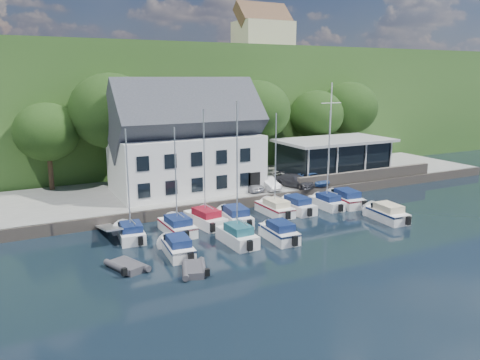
% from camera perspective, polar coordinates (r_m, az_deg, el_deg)
% --- Properties ---
extents(ground, '(180.00, 180.00, 0.00)m').
position_cam_1_polar(ground, '(37.34, 13.13, -6.85)').
color(ground, black).
rests_on(ground, ground).
extents(quay, '(60.00, 13.00, 1.00)m').
position_cam_1_polar(quay, '(51.20, 0.50, -0.64)').
color(quay, gray).
rests_on(quay, ground).
extents(quay_face, '(60.00, 0.30, 1.00)m').
position_cam_1_polar(quay_face, '(45.71, 4.28, -2.30)').
color(quay_face, '#72665B').
rests_on(quay_face, ground).
extents(hillside, '(160.00, 75.00, 16.00)m').
position_cam_1_polar(hillside, '(91.72, -12.68, 9.65)').
color(hillside, '#2E531F').
rests_on(hillside, ground).
extents(field_patch, '(50.00, 30.00, 0.30)m').
position_cam_1_polar(field_patch, '(101.62, -9.59, 14.63)').
color(field_patch, '#566030').
rests_on(field_patch, hillside).
extents(farmhouse, '(10.40, 7.00, 8.20)m').
position_cam_1_polar(farmhouse, '(91.02, 2.84, 17.54)').
color(farmhouse, beige).
rests_on(farmhouse, hillside).
extents(harbor_building, '(14.40, 8.20, 8.70)m').
position_cam_1_polar(harbor_building, '(46.58, -6.59, 4.03)').
color(harbor_building, white).
rests_on(harbor_building, quay).
extents(club_pavilion, '(13.20, 7.20, 4.10)m').
position_cam_1_polar(club_pavilion, '(55.38, 11.38, 2.81)').
color(club_pavilion, black).
rests_on(club_pavilion, quay).
extents(seawall, '(18.00, 0.50, 1.20)m').
position_cam_1_polar(seawall, '(52.86, 15.25, 0.55)').
color(seawall, '#72665B').
rests_on(seawall, quay).
extents(gangway, '(1.20, 6.00, 1.40)m').
position_cam_1_polar(gangway, '(38.27, -15.83, -6.52)').
color(gangway, silver).
rests_on(gangway, ground).
extents(car_silver, '(1.97, 3.79, 1.23)m').
position_cam_1_polar(car_silver, '(46.63, 1.15, -0.55)').
color(car_silver, silver).
rests_on(car_silver, quay).
extents(car_white, '(1.47, 3.77, 1.23)m').
position_cam_1_polar(car_white, '(47.33, 3.39, -0.38)').
color(car_white, silver).
rests_on(car_white, quay).
extents(car_dgrey, '(3.18, 4.80, 1.29)m').
position_cam_1_polar(car_dgrey, '(48.59, 6.64, -0.06)').
color(car_dgrey, '#323237').
rests_on(car_dgrey, quay).
extents(car_blue, '(1.76, 3.83, 1.27)m').
position_cam_1_polar(car_blue, '(49.94, 8.79, 0.21)').
color(car_blue, '#305394').
rests_on(car_blue, quay).
extents(flagpole, '(2.53, 0.20, 10.55)m').
position_cam_1_polar(flagpole, '(50.65, 10.91, 5.63)').
color(flagpole, white).
rests_on(flagpole, quay).
extents(tree_0, '(6.37, 6.37, 8.71)m').
position_cam_1_polar(tree_0, '(50.04, -22.32, 3.76)').
color(tree_0, black).
rests_on(tree_0, quay).
extents(tree_1, '(8.45, 8.45, 11.55)m').
position_cam_1_polar(tree_1, '(49.57, -15.30, 5.84)').
color(tree_1, black).
rests_on(tree_1, quay).
extents(tree_3, '(7.86, 7.86, 10.74)m').
position_cam_1_polar(tree_3, '(55.94, 2.12, 6.58)').
color(tree_3, black).
rests_on(tree_3, quay).
extents(tree_4, '(6.92, 6.92, 9.45)m').
position_cam_1_polar(tree_4, '(61.31, 9.26, 6.35)').
color(tree_4, black).
rests_on(tree_4, quay).
extents(tree_5, '(7.66, 7.66, 10.47)m').
position_cam_1_polar(tree_5, '(64.86, 13.06, 6.97)').
color(tree_5, black).
rests_on(tree_5, quay).
extents(boat_r1_0, '(2.47, 5.37, 8.21)m').
position_cam_1_polar(boat_r1_0, '(35.78, -13.45, -0.86)').
color(boat_r1_0, white).
rests_on(boat_r1_0, ground).
extents(boat_r1_1, '(2.24, 5.90, 8.65)m').
position_cam_1_polar(boat_r1_1, '(36.54, -7.83, 0.00)').
color(boat_r1_1, white).
rests_on(boat_r1_1, ground).
extents(boat_r1_2, '(2.90, 6.42, 9.08)m').
position_cam_1_polar(boat_r1_2, '(38.21, -4.35, 0.96)').
color(boat_r1_2, white).
rests_on(boat_r1_2, ground).
extents(boat_r1_3, '(2.48, 6.10, 1.55)m').
position_cam_1_polar(boat_r1_3, '(39.40, -0.63, -4.29)').
color(boat_r1_3, white).
rests_on(boat_r1_3, ground).
extents(boat_r1_4, '(2.13, 6.05, 8.61)m').
position_cam_1_polar(boat_r1_4, '(41.42, 4.34, 1.54)').
color(boat_r1_4, white).
rests_on(boat_r1_4, ground).
extents(boat_r1_5, '(2.23, 6.19, 1.49)m').
position_cam_1_polar(boat_r1_5, '(43.24, 6.83, -2.89)').
color(boat_r1_5, white).
rests_on(boat_r1_5, ground).
extents(boat_r1_6, '(1.82, 5.53, 8.33)m').
position_cam_1_polar(boat_r1_6, '(44.19, 10.70, 1.87)').
color(boat_r1_6, white).
rests_on(boat_r1_6, ground).
extents(boat_r1_7, '(2.76, 6.44, 1.55)m').
position_cam_1_polar(boat_r1_7, '(46.19, 12.72, -2.07)').
color(boat_r1_7, white).
rests_on(boat_r1_7, ground).
extents(boat_r2_0, '(2.26, 5.65, 1.37)m').
position_cam_1_polar(boat_r2_0, '(33.15, -7.63, -7.89)').
color(boat_r2_0, white).
rests_on(boat_r2_0, ground).
extents(boat_r2_1, '(2.07, 5.65, 9.53)m').
position_cam_1_polar(boat_r2_1, '(33.72, -0.35, -0.17)').
color(boat_r2_1, white).
rests_on(boat_r2_1, ground).
extents(boat_r2_2, '(2.04, 5.38, 1.50)m').
position_cam_1_polar(boat_r2_2, '(35.74, 4.80, -6.16)').
color(boat_r2_2, white).
rests_on(boat_r2_2, ground).
extents(boat_r2_4, '(2.45, 6.26, 1.48)m').
position_cam_1_polar(boat_r2_4, '(42.40, 17.39, -3.71)').
color(boat_r2_4, white).
rests_on(boat_r2_4, ground).
extents(dinghy_0, '(2.59, 3.23, 0.66)m').
position_cam_1_polar(dinghy_0, '(31.42, -13.60, -10.01)').
color(dinghy_0, '#3C3C41').
rests_on(dinghy_0, ground).
extents(dinghy_1, '(2.43, 3.09, 0.63)m').
position_cam_1_polar(dinghy_1, '(30.27, -5.64, -10.62)').
color(dinghy_1, '#3C3C41').
rests_on(dinghy_1, ground).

